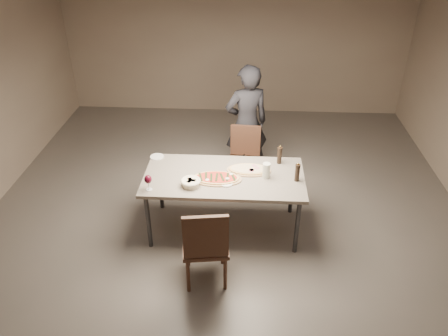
# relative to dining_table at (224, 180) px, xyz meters

# --- Properties ---
(room) EXTENTS (7.00, 7.00, 7.00)m
(room) POSITION_rel_dining_table_xyz_m (0.00, 0.00, 0.71)
(room) COLOR #5F5852
(room) RESTS_ON ground
(dining_table) EXTENTS (1.80, 0.90, 0.75)m
(dining_table) POSITION_rel_dining_table_xyz_m (0.00, 0.00, 0.00)
(dining_table) COLOR gray
(dining_table) RESTS_ON ground
(zucchini_pizza) EXTENTS (0.55, 0.31, 0.05)m
(zucchini_pizza) POSITION_rel_dining_table_xyz_m (-0.07, -0.09, 0.07)
(zucchini_pizza) COLOR tan
(zucchini_pizza) RESTS_ON dining_table
(ham_pizza) EXTENTS (0.51, 0.28, 0.04)m
(ham_pizza) POSITION_rel_dining_table_xyz_m (0.28, 0.12, 0.07)
(ham_pizza) COLOR tan
(ham_pizza) RESTS_ON dining_table
(bread_basket) EXTENTS (0.22, 0.22, 0.08)m
(bread_basket) POSITION_rel_dining_table_xyz_m (-0.35, -0.22, 0.10)
(bread_basket) COLOR beige
(bread_basket) RESTS_ON dining_table
(oil_dish) EXTENTS (0.15, 0.15, 0.02)m
(oil_dish) POSITION_rel_dining_table_xyz_m (0.04, -0.17, 0.07)
(oil_dish) COLOR white
(oil_dish) RESTS_ON dining_table
(pepper_mill_left) EXTENTS (0.06, 0.06, 0.23)m
(pepper_mill_left) POSITION_rel_dining_table_xyz_m (0.63, 0.31, 0.17)
(pepper_mill_left) COLOR black
(pepper_mill_left) RESTS_ON dining_table
(pepper_mill_right) EXTENTS (0.06, 0.06, 0.23)m
(pepper_mill_right) POSITION_rel_dining_table_xyz_m (0.80, -0.06, 0.16)
(pepper_mill_right) COLOR black
(pepper_mill_right) RESTS_ON dining_table
(carafe) EXTENTS (0.09, 0.09, 0.18)m
(carafe) POSITION_rel_dining_table_xyz_m (0.47, -0.01, 0.15)
(carafe) COLOR silver
(carafe) RESTS_ON dining_table
(wine_glass) EXTENTS (0.08, 0.08, 0.18)m
(wine_glass) POSITION_rel_dining_table_xyz_m (-0.78, -0.33, 0.18)
(wine_glass) COLOR silver
(wine_glass) RESTS_ON dining_table
(side_plate) EXTENTS (0.16, 0.16, 0.01)m
(side_plate) POSITION_rel_dining_table_xyz_m (-0.83, 0.37, 0.06)
(side_plate) COLOR white
(side_plate) RESTS_ON dining_table
(chair_near) EXTENTS (0.51, 0.51, 0.95)m
(chair_near) POSITION_rel_dining_table_xyz_m (-0.13, -0.90, -0.16)
(chair_near) COLOR #42281B
(chair_near) RESTS_ON ground
(chair_far) EXTENTS (0.45, 0.45, 0.88)m
(chair_far) POSITION_rel_dining_table_xyz_m (0.22, 0.92, -0.20)
(chair_far) COLOR #42281B
(chair_far) RESTS_ON ground
(diner) EXTENTS (0.69, 0.56, 1.64)m
(diner) POSITION_rel_dining_table_xyz_m (0.24, 1.21, 0.13)
(diner) COLOR black
(diner) RESTS_ON ground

